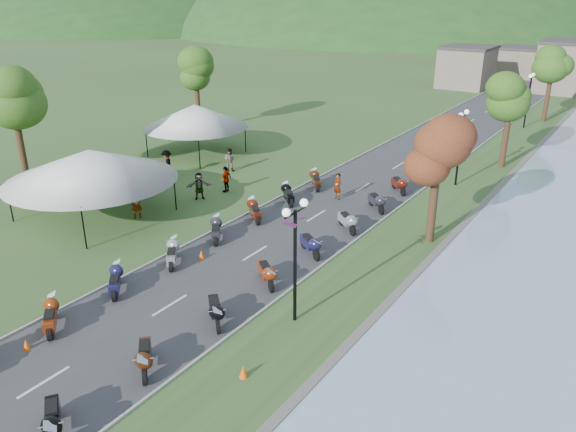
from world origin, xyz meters
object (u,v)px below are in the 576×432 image
Objects in this scene: pedestrian_a at (138,218)px; pedestrian_b at (230,171)px; vendor_tent_main at (93,183)px; pedestrian_c at (168,177)px.

pedestrian_a is 1.00× the size of pedestrian_b.
vendor_tent_main is 3.84× the size of pedestrian_b.
pedestrian_a is at bearing -3.58° from pedestrian_c.
vendor_tent_main reaches higher than pedestrian_b.
pedestrian_a is 0.86× the size of pedestrian_c.
pedestrian_b is 4.52m from pedestrian_c.
pedestrian_b is at bearing 44.14° from pedestrian_a.
pedestrian_c is (-1.62, 7.45, -2.00)m from vendor_tent_main.
pedestrian_a is (2.32, 1.07, -2.00)m from vendor_tent_main.
pedestrian_b is 0.86× the size of pedestrian_c.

